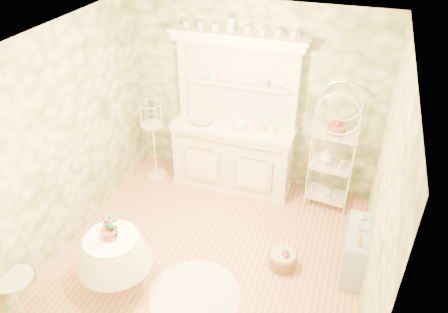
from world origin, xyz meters
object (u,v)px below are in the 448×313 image
(kitchen_dresser, at_px, (234,117))
(round_table, at_px, (115,262))
(side_shelf, at_px, (355,251))
(bakers_rack, at_px, (333,149))
(cafe_chair, at_px, (14,279))
(birdcage_stand, at_px, (153,136))
(floor_basket, at_px, (283,258))

(kitchen_dresser, relative_size, round_table, 3.24)
(kitchen_dresser, height_order, side_shelf, kitchen_dresser)
(bakers_rack, distance_m, cafe_chair, 4.12)
(birdcage_stand, xyz_separation_m, floor_basket, (2.28, -1.24, -0.60))
(side_shelf, xyz_separation_m, floor_basket, (-0.80, -0.21, -0.18))
(side_shelf, height_order, round_table, round_table)
(bakers_rack, bearing_deg, kitchen_dresser, -173.28)
(side_shelf, height_order, birdcage_stand, birdcage_stand)
(floor_basket, bearing_deg, cafe_chair, -149.67)
(kitchen_dresser, height_order, cafe_chair, kitchen_dresser)
(round_table, xyz_separation_m, cafe_chair, (-0.83, -0.62, 0.09))
(side_shelf, distance_m, round_table, 2.76)
(side_shelf, distance_m, floor_basket, 0.85)
(bakers_rack, height_order, floor_basket, bakers_rack)
(cafe_chair, distance_m, floor_basket, 2.98)
(bakers_rack, height_order, cafe_chair, bakers_rack)
(kitchen_dresser, xyz_separation_m, side_shelf, (1.88, -1.21, -0.84))
(bakers_rack, bearing_deg, birdcage_stand, -168.87)
(bakers_rack, bearing_deg, round_table, -124.55)
(side_shelf, bearing_deg, round_table, -164.51)
(kitchen_dresser, xyz_separation_m, cafe_chair, (-1.48, -2.92, -0.70))
(bakers_rack, xyz_separation_m, cafe_chair, (-2.89, -2.90, -0.47))
(birdcage_stand, bearing_deg, bakers_rack, 3.48)
(birdcage_stand, bearing_deg, side_shelf, -18.47)
(cafe_chair, relative_size, birdcage_stand, 0.62)
(side_shelf, distance_m, birdcage_stand, 3.27)
(bakers_rack, distance_m, floor_basket, 1.64)
(round_table, height_order, cafe_chair, cafe_chair)
(side_shelf, relative_size, round_table, 0.99)
(kitchen_dresser, distance_m, floor_basket, 2.06)
(birdcage_stand, bearing_deg, cafe_chair, -95.91)
(cafe_chair, bearing_deg, side_shelf, 28.76)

